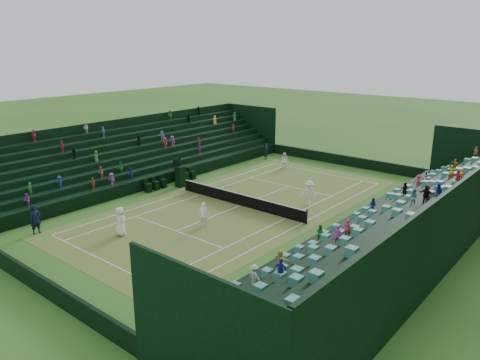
{
  "coord_description": "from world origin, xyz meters",
  "views": [
    {
      "loc": [
        21.04,
        -25.15,
        11.59
      ],
      "look_at": [
        0.0,
        0.0,
        2.0
      ],
      "focal_mm": 35.0,
      "sensor_mm": 36.0,
      "label": 1
    }
  ],
  "objects_px": {
    "player_near_west": "(120,221)",
    "player_near_east": "(203,214)",
    "player_far_west": "(285,161)",
    "umpire_chair": "(180,174)",
    "player_far_east": "(309,193)",
    "tennis_net": "(240,199)"
  },
  "relations": [
    {
      "from": "player_near_west",
      "to": "player_near_east",
      "type": "distance_m",
      "value": 5.3
    },
    {
      "from": "player_near_east",
      "to": "player_far_west",
      "type": "distance_m",
      "value": 15.92
    },
    {
      "from": "umpire_chair",
      "to": "player_far_east",
      "type": "relative_size",
      "value": 1.41
    },
    {
      "from": "player_far_east",
      "to": "player_far_west",
      "type": "bearing_deg",
      "value": 103.4
    },
    {
      "from": "player_near_west",
      "to": "player_near_east",
      "type": "height_order",
      "value": "player_near_west"
    },
    {
      "from": "umpire_chair",
      "to": "player_near_west",
      "type": "xyz_separation_m",
      "value": [
        4.85,
        -9.57,
        -0.19
      ]
    },
    {
      "from": "umpire_chair",
      "to": "player_far_east",
      "type": "distance_m",
      "value": 11.17
    },
    {
      "from": "player_far_east",
      "to": "tennis_net",
      "type": "bearing_deg",
      "value": -168.33
    },
    {
      "from": "umpire_chair",
      "to": "player_near_east",
      "type": "bearing_deg",
      "value": -33.56
    },
    {
      "from": "player_near_east",
      "to": "player_far_west",
      "type": "bearing_deg",
      "value": -109.39
    },
    {
      "from": "umpire_chair",
      "to": "player_far_west",
      "type": "xyz_separation_m",
      "value": [
        3.56,
        10.24,
        -0.3
      ]
    },
    {
      "from": "player_far_west",
      "to": "player_far_east",
      "type": "distance_m",
      "value": 10.22
    },
    {
      "from": "player_near_west",
      "to": "umpire_chair",
      "type": "bearing_deg",
      "value": -60.1
    },
    {
      "from": "tennis_net",
      "to": "player_near_east",
      "type": "bearing_deg",
      "value": -81.1
    },
    {
      "from": "player_near_east",
      "to": "player_far_east",
      "type": "relative_size",
      "value": 0.88
    },
    {
      "from": "player_near_east",
      "to": "umpire_chair",
      "type": "bearing_deg",
      "value": -68.11
    },
    {
      "from": "umpire_chair",
      "to": "player_far_west",
      "type": "relative_size",
      "value": 1.6
    },
    {
      "from": "player_near_east",
      "to": "player_near_west",
      "type": "bearing_deg",
      "value": 22.54
    },
    {
      "from": "umpire_chair",
      "to": "player_near_west",
      "type": "relative_size",
      "value": 1.41
    },
    {
      "from": "player_near_west",
      "to": "player_far_east",
      "type": "distance_m",
      "value": 13.88
    },
    {
      "from": "tennis_net",
      "to": "player_far_east",
      "type": "distance_m",
      "value": 5.16
    },
    {
      "from": "umpire_chair",
      "to": "player_near_east",
      "type": "height_order",
      "value": "umpire_chair"
    }
  ]
}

